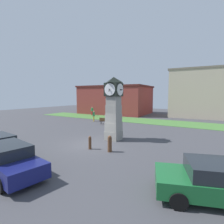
{
  "coord_description": "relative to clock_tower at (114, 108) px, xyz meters",
  "views": [
    {
      "loc": [
        8.71,
        -10.85,
        4.01
      ],
      "look_at": [
        0.33,
        2.97,
        2.42
      ],
      "focal_mm": 28.0,
      "sensor_mm": 36.0,
      "label": 1
    }
  ],
  "objects": [
    {
      "name": "ground_plane",
      "position": [
        -0.84,
        -2.41,
        -2.88
      ],
      "size": [
        79.49,
        79.49,
        0.0
      ],
      "primitive_type": "plane",
      "color": "#424247"
    },
    {
      "name": "clock_tower",
      "position": [
        0.0,
        0.0,
        0.0
      ],
      "size": [
        1.64,
        1.61,
        5.57
      ],
      "color": "gray",
      "rests_on": "ground_plane"
    },
    {
      "name": "bollard_near_tower",
      "position": [
        1.51,
        -3.07,
        -2.29
      ],
      "size": [
        0.3,
        0.3,
        1.17
      ],
      "color": "brown",
      "rests_on": "ground_plane"
    },
    {
      "name": "bollard_mid_row",
      "position": [
        -0.08,
        -3.3,
        -2.38
      ],
      "size": [
        0.22,
        0.22,
        0.98
      ],
      "color": "brown",
      "rests_on": "ground_plane"
    },
    {
      "name": "car_by_building",
      "position": [
        -0.88,
        -8.7,
        -2.1
      ],
      "size": [
        4.74,
        2.49,
        1.53
      ],
      "color": "navy",
      "rests_on": "ground_plane"
    },
    {
      "name": "car_far_lot",
      "position": [
        7.81,
        -5.82,
        -2.12
      ],
      "size": [
        4.4,
        3.16,
        1.48
      ],
      "color": "#19602D",
      "rests_on": "ground_plane"
    },
    {
      "name": "bench",
      "position": [
        -5.14,
        6.46,
        -2.35
      ],
      "size": [
        1.68,
        0.94,
        0.9
      ],
      "color": "brown",
      "rests_on": "ground_plane"
    },
    {
      "name": "pedestrian_crossing_lot",
      "position": [
        -8.1,
        7.74,
        -1.96
      ],
      "size": [
        0.38,
        0.46,
        1.61
      ],
      "color": "gold",
      "rests_on": "ground_plane"
    },
    {
      "name": "pedestrian_by_cars",
      "position": [
        -13.08,
        13.8,
        -1.91
      ],
      "size": [
        0.42,
        0.47,
        1.68
      ],
      "color": "red",
      "rests_on": "ground_plane"
    },
    {
      "name": "warehouse_blue_far",
      "position": [
        -11.27,
        19.99,
        0.08
      ],
      "size": [
        14.72,
        11.1,
        5.91
      ],
      "color": "maroon",
      "rests_on": "ground_plane"
    },
    {
      "name": "storefront_low_left",
      "position": [
        6.94,
        21.64,
        1.41
      ],
      "size": [
        14.31,
        7.14,
        8.56
      ],
      "color": "#B7A88E",
      "rests_on": "ground_plane"
    },
    {
      "name": "grass_verge_far",
      "position": [
        1.67,
        12.16,
        -2.86
      ],
      "size": [
        47.69,
        5.36,
        0.04
      ],
      "primitive_type": "cube",
      "color": "#477A38",
      "rests_on": "ground_plane"
    }
  ]
}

